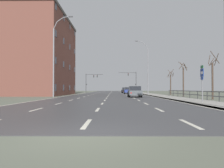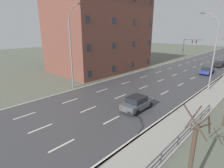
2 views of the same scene
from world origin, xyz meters
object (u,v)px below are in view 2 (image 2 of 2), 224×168
at_px(traffic_signal_left, 188,45).
at_px(brick_building, 100,34).
at_px(car_distant, 137,103).
at_px(street_lamp_midground, 213,54).
at_px(car_near_left, 207,70).
at_px(car_near_right, 219,64).
at_px(street_lamp_left_bank, 72,50).

height_order(traffic_signal_left, brick_building, brick_building).
height_order(traffic_signal_left, car_distant, traffic_signal_left).
bearing_deg(traffic_signal_left, street_lamp_midground, -63.91).
distance_m(traffic_signal_left, brick_building, 29.94).
bearing_deg(car_near_left, street_lamp_midground, -73.75).
height_order(street_lamp_midground, car_near_left, street_lamp_midground).
bearing_deg(car_near_right, brick_building, -135.03).
xyz_separation_m(car_near_right, brick_building, (-19.13, -20.70, 6.87)).
bearing_deg(car_near_right, street_lamp_left_bank, -111.43).
xyz_separation_m(street_lamp_left_bank, traffic_signal_left, (0.92, 41.14, -1.47)).
xyz_separation_m(street_lamp_left_bank, car_near_right, (11.57, 33.35, -4.83)).
xyz_separation_m(car_near_right, car_near_left, (0.17, -9.97, 0.00)).
bearing_deg(street_lamp_midground, car_near_right, 99.04).
distance_m(street_lamp_midground, brick_building, 22.55).
distance_m(car_distant, brick_building, 23.56).
height_order(car_near_right, car_distant, same).
distance_m(street_lamp_left_bank, brick_building, 14.87).
height_order(street_lamp_midground, street_lamp_left_bank, street_lamp_left_bank).
bearing_deg(street_lamp_midground, car_distant, -105.98).
relative_size(street_lamp_midground, car_distant, 2.60).
bearing_deg(traffic_signal_left, street_lamp_left_bank, -91.28).
bearing_deg(street_lamp_left_bank, car_near_right, 70.86).
xyz_separation_m(traffic_signal_left, car_near_left, (10.82, -17.77, -3.36)).
distance_m(street_lamp_left_bank, car_distant, 12.32).
bearing_deg(car_near_left, brick_building, -150.90).
relative_size(traffic_signal_left, car_near_left, 1.47).
relative_size(street_lamp_left_bank, traffic_signal_left, 1.92).
bearing_deg(car_near_left, car_distant, -91.02).
height_order(traffic_signal_left, car_near_left, traffic_signal_left).
relative_size(car_near_left, brick_building, 0.20).
bearing_deg(street_lamp_left_bank, street_lamp_midground, 40.47).
relative_size(street_lamp_midground, car_near_left, 2.60).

